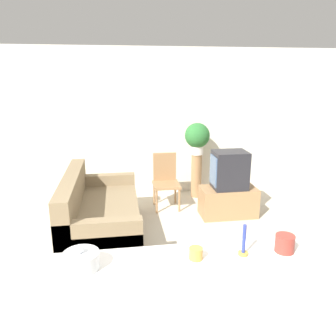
{
  "coord_description": "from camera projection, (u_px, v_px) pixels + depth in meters",
  "views": [
    {
      "loc": [
        -0.35,
        -2.6,
        2.2
      ],
      "look_at": [
        0.37,
        2.12,
        0.85
      ],
      "focal_mm": 35.0,
      "sensor_mm": 36.0,
      "label": 1
    }
  ],
  "objects": [
    {
      "name": "ground_plane",
      "position": [
        164.0,
        315.0,
        3.12
      ],
      "size": [
        14.0,
        14.0,
        0.0
      ],
      "primitive_type": "plane",
      "color": "beige"
    },
    {
      "name": "wall_back",
      "position": [
        138.0,
        124.0,
        6.02
      ],
      "size": [
        9.0,
        0.06,
        2.7
      ],
      "color": "silver",
      "rests_on": "ground_plane"
    },
    {
      "name": "couch",
      "position": [
        99.0,
        216.0,
        4.56
      ],
      "size": [
        0.99,
        1.93,
        0.91
      ],
      "color": "#847051",
      "rests_on": "ground_plane"
    },
    {
      "name": "tv_stand",
      "position": [
        228.0,
        202.0,
        5.29
      ],
      "size": [
        0.89,
        0.47,
        0.47
      ],
      "color": "#9E754C",
      "rests_on": "ground_plane"
    },
    {
      "name": "television",
      "position": [
        229.0,
        170.0,
        5.15
      ],
      "size": [
        0.54,
        0.42,
        0.6
      ],
      "color": "#232328",
      "rests_on": "tv_stand"
    },
    {
      "name": "wooden_chair",
      "position": [
        166.0,
        179.0,
        5.6
      ],
      "size": [
        0.44,
        0.44,
        0.93
      ],
      "color": "#9E754C",
      "rests_on": "ground_plane"
    },
    {
      "name": "plant_stand",
      "position": [
        196.0,
        176.0,
        6.09
      ],
      "size": [
        0.19,
        0.19,
        0.82
      ],
      "color": "#9E754C",
      "rests_on": "ground_plane"
    },
    {
      "name": "potted_plant",
      "position": [
        197.0,
        137.0,
        5.89
      ],
      "size": [
        0.45,
        0.45,
        0.57
      ],
      "color": "white",
      "rests_on": "plant_stand"
    },
    {
      "name": "foreground_counter",
      "position": [
        176.0,
        322.0,
        2.35
      ],
      "size": [
        2.47,
        0.44,
        1.0
      ],
      "color": "white",
      "rests_on": "ground_plane"
    },
    {
      "name": "decorative_bowl",
      "position": [
        81.0,
        260.0,
        2.11
      ],
      "size": [
        0.23,
        0.23,
        0.16
      ],
      "color": "silver",
      "rests_on": "foreground_counter"
    },
    {
      "name": "candle_jar",
      "position": [
        196.0,
        253.0,
        2.22
      ],
      "size": [
        0.09,
        0.09,
        0.08
      ],
      "color": "gold",
      "rests_on": "foreground_counter"
    },
    {
      "name": "candlestick",
      "position": [
        244.0,
        245.0,
        2.26
      ],
      "size": [
        0.07,
        0.07,
        0.23
      ],
      "color": "#B7933D",
      "rests_on": "foreground_counter"
    },
    {
      "name": "coffee_tin",
      "position": [
        285.0,
        243.0,
        2.31
      ],
      "size": [
        0.14,
        0.14,
        0.13
      ],
      "color": "#99382D",
      "rests_on": "foreground_counter"
    }
  ]
}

